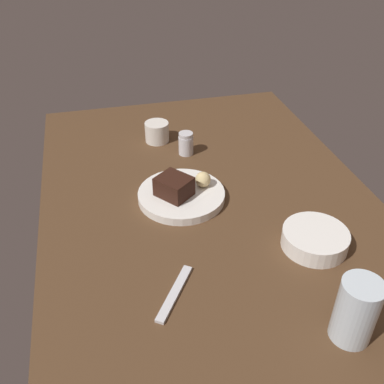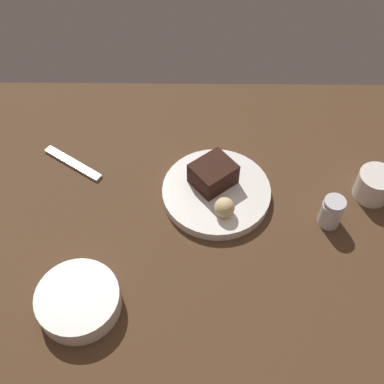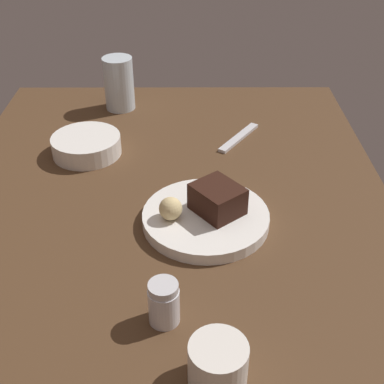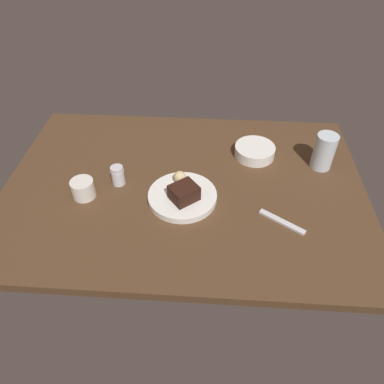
{
  "view_description": "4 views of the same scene",
  "coord_description": "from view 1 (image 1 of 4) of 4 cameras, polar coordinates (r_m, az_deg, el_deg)",
  "views": [
    {
      "loc": [
        -88.31,
        25.7,
        69.12
      ],
      "look_at": [
        -0.95,
        4.42,
        5.31
      ],
      "focal_mm": 41.03,
      "sensor_mm": 36.0,
      "label": 1
    },
    {
      "loc": [
        -4.35,
        -55.63,
        84.52
      ],
      "look_at": [
        -4.94,
        5.89,
        5.53
      ],
      "focal_mm": 46.85,
      "sensor_mm": 36.0,
      "label": 2
    },
    {
      "loc": [
        71.1,
        4.35,
        58.13
      ],
      "look_at": [
        -4.25,
        4.6,
        6.66
      ],
      "focal_mm": 48.07,
      "sensor_mm": 36.0,
      "label": 3
    },
    {
      "loc": [
        -8.71,
        90.81,
        84.05
      ],
      "look_at": [
        -3.12,
        7.7,
        6.88
      ],
      "focal_mm": 34.06,
      "sensor_mm": 36.0,
      "label": 4
    }
  ],
  "objects": [
    {
      "name": "dining_table",
      "position": [
        1.14,
        2.04,
        -0.99
      ],
      "size": [
        120.0,
        84.0,
        3.0
      ],
      "primitive_type": "cube",
      "color": "#4C331E",
      "rests_on": "ground"
    },
    {
      "name": "dessert_plate",
      "position": [
        1.11,
        -1.39,
        -0.41
      ],
      "size": [
        22.04,
        22.04,
        2.11
      ],
      "primitive_type": "cylinder",
      "color": "white",
      "rests_on": "dining_table"
    },
    {
      "name": "chocolate_cake_slice",
      "position": [
        1.08,
        -2.35,
        0.73
      ],
      "size": [
        10.61,
        10.44,
        4.96
      ],
      "primitive_type": "cube",
      "rotation": [
        0.0,
        0.0,
        0.68
      ],
      "color": "black",
      "rests_on": "dessert_plate"
    },
    {
      "name": "bread_roll",
      "position": [
        1.12,
        1.44,
        1.65
      ],
      "size": [
        3.98,
        3.98,
        3.98
      ],
      "primitive_type": "sphere",
      "color": "#DBC184",
      "rests_on": "dessert_plate"
    },
    {
      "name": "salt_shaker",
      "position": [
        1.29,
        -0.8,
        6.32
      ],
      "size": [
        4.36,
        4.36,
        6.75
      ],
      "color": "silver",
      "rests_on": "dining_table"
    },
    {
      "name": "water_glass",
      "position": [
        0.82,
        20.54,
        -14.27
      ],
      "size": [
        7.25,
        7.25,
        12.84
      ],
      "primitive_type": "cylinder",
      "color": "silver",
      "rests_on": "dining_table"
    },
    {
      "name": "side_bowl",
      "position": [
        1.0,
        15.68,
        -5.9
      ],
      "size": [
        14.53,
        14.53,
        4.03
      ],
      "primitive_type": "cylinder",
      "color": "white",
      "rests_on": "dining_table"
    },
    {
      "name": "coffee_cup",
      "position": [
        1.37,
        -4.58,
        7.79
      ],
      "size": [
        7.33,
        7.33,
        6.11
      ],
      "primitive_type": "cylinder",
      "color": "silver",
      "rests_on": "dining_table"
    },
    {
      "name": "dessert_spoon",
      "position": [
        0.88,
        -2.28,
        -12.99
      ],
      "size": [
        13.44,
        9.88,
        0.7
      ],
      "primitive_type": "cube",
      "rotation": [
        0.0,
        0.0,
        5.69
      ],
      "color": "silver",
      "rests_on": "dining_table"
    }
  ]
}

